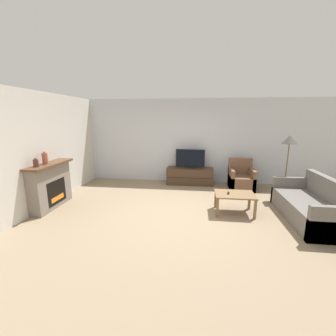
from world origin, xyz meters
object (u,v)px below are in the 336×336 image
at_px(tv, 190,159).
at_px(remote, 228,193).
at_px(tv_stand, 190,176).
at_px(coffee_table, 235,196).
at_px(fireplace, 50,185).
at_px(couch, 312,207).
at_px(floor_lamp, 289,143).
at_px(mantel_vase_centre_left, 45,158).
at_px(armchair, 241,179).
at_px(mantel_vase_left, 36,163).

relative_size(tv, remote, 5.92).
distance_m(tv_stand, coffee_table, 2.41).
height_order(fireplace, couch, fireplace).
xyz_separation_m(tv, floor_lamp, (2.56, -0.95, 0.67)).
bearing_deg(mantel_vase_centre_left, tv, 37.47).
bearing_deg(armchair, coffee_table, -104.68).
bearing_deg(coffee_table, fireplace, -177.42).
bearing_deg(remote, mantel_vase_left, -157.17).
bearing_deg(tv_stand, armchair, -10.63).
height_order(tv, couch, tv).
relative_size(coffee_table, couch, 0.43).
bearing_deg(tv_stand, mantel_vase_centre_left, -142.51).
height_order(fireplace, remote, fireplace).
xyz_separation_m(mantel_vase_left, tv, (3.20, 2.76, -0.36)).
bearing_deg(armchair, fireplace, -156.61).
bearing_deg(coffee_table, tv, 116.18).
height_order(fireplace, coffee_table, fireplace).
distance_m(remote, floor_lamp, 2.28).
relative_size(mantel_vase_left, couch, 0.10).
bearing_deg(remote, mantel_vase_centre_left, -161.33).
distance_m(armchair, coffee_table, 1.94).
distance_m(tv, remote, 2.38).
bearing_deg(fireplace, coffee_table, 2.58).
bearing_deg(armchair, couch, -62.47).
distance_m(armchair, remote, 1.99).
bearing_deg(couch, mantel_vase_centre_left, -178.75).
bearing_deg(remote, coffee_table, 16.22).
height_order(mantel_vase_centre_left, remote, mantel_vase_centre_left).
distance_m(fireplace, mantel_vase_left, 0.74).
xyz_separation_m(coffee_table, couch, (1.55, -0.17, -0.10)).
height_order(mantel_vase_left, remote, mantel_vase_left).
relative_size(coffee_table, remote, 5.54).
xyz_separation_m(fireplace, mantel_vase_left, (0.02, -0.40, 0.62)).
bearing_deg(coffee_table, floor_lamp, 39.12).
height_order(mantel_vase_centre_left, floor_lamp, floor_lamp).
xyz_separation_m(mantel_vase_left, coffee_table, (4.27, 0.60, -0.77)).
bearing_deg(armchair, tv_stand, 169.37).
relative_size(fireplace, armchair, 1.52).
distance_m(tv, floor_lamp, 2.81).
bearing_deg(mantel_vase_left, tv, 40.73).
height_order(tv, coffee_table, tv).
bearing_deg(coffee_table, armchair, 75.32).
bearing_deg(tv_stand, remote, -66.98).
bearing_deg(remote, fireplace, -162.74).
relative_size(armchair, remote, 5.71).
distance_m(fireplace, mantel_vase_centre_left, 0.67).
bearing_deg(tv_stand, couch, -41.70).
bearing_deg(couch, tv_stand, 138.30).
bearing_deg(tv_stand, floor_lamp, -20.37).
bearing_deg(fireplace, couch, 0.25).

